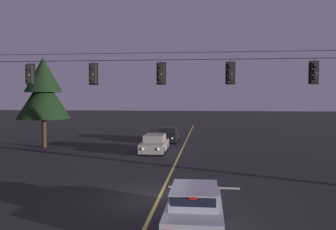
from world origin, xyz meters
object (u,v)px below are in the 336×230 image
Objects in this scene: traffic_light_leftmost at (29,74)px; tree_verge_near at (43,91)px; traffic_light_centre at (161,73)px; traffic_light_right_inner at (231,73)px; traffic_light_rightmost at (315,72)px; car_oncoming_lead at (155,144)px; traffic_light_left_inner at (93,74)px; car_waiting_near_lane at (194,208)px; car_oncoming_trailing at (168,135)px.

traffic_light_leftmost is 0.16× the size of tree_verge_near.
traffic_light_centre is at bearing 0.00° from traffic_light_leftmost.
traffic_light_leftmost is 12.40m from tree_verge_near.
traffic_light_centre is 3.39m from traffic_light_right_inner.
car_oncoming_lead is at bearing 132.74° from traffic_light_rightmost.
traffic_light_right_inner is at bearing 0.00° from traffic_light_centre.
car_waiting_near_lane is at bearing -47.34° from traffic_light_left_inner.
traffic_light_centre is 1.00× the size of traffic_light_right_inner.
traffic_light_rightmost is 0.16× the size of tree_verge_near.
traffic_light_centre and traffic_light_right_inner have the same top height.
traffic_light_left_inner reaches higher than car_oncoming_lead.
tree_verge_near reaches higher than traffic_light_left_inner.
traffic_light_rightmost is at bearing -31.28° from tree_verge_near.
tree_verge_near reaches higher than traffic_light_right_inner.
traffic_light_left_inner is at bearing 0.00° from traffic_light_leftmost.
traffic_light_left_inner is 1.00× the size of traffic_light_rightmost.
car_waiting_near_lane is (1.88, -5.80, -4.85)m from traffic_light_centre.
traffic_light_left_inner is 0.16× the size of tree_verge_near.
tree_verge_near is (-4.72, 11.44, -0.72)m from traffic_light_leftmost.
tree_verge_near is at bearing 135.24° from traffic_light_centre.
traffic_light_right_inner is (6.86, 0.00, 0.00)m from traffic_light_left_inner.
car_oncoming_trailing is at bearing 118.01° from traffic_light_rightmost.
traffic_light_rightmost reaches higher than car_waiting_near_lane.
car_waiting_near_lane is 0.98× the size of car_oncoming_lead.
traffic_light_rightmost is 0.28× the size of car_oncoming_lead.
car_oncoming_lead is 1.00× the size of car_oncoming_trailing.
car_waiting_near_lane is (5.34, -5.80, -4.85)m from traffic_light_left_inner.
traffic_light_left_inner is at bearing -97.11° from car_oncoming_trailing.
tree_verge_near is (-8.07, 11.44, -0.72)m from traffic_light_left_inner.
traffic_light_left_inner is 3.46m from traffic_light_centre.
traffic_light_right_inner and traffic_light_rightmost have the same top height.
car_oncoming_lead is (5.04, 9.82, -4.85)m from traffic_light_leftmost.
tree_verge_near is (-10.12, -4.94, 4.13)m from car_oncoming_trailing.
traffic_light_centre is 0.28× the size of car_oncoming_trailing.
traffic_light_rightmost reaches higher than car_oncoming_lead.
tree_verge_near is at bearing 148.72° from traffic_light_rightmost.
traffic_light_rightmost is (14.11, 0.00, 0.00)m from traffic_light_leftmost.
car_oncoming_lead is at bearing 100.28° from traffic_light_centre.
traffic_light_centre is 17.14m from car_oncoming_trailing.
traffic_light_centre is at bearing 180.00° from traffic_light_right_inner.
traffic_light_right_inner is at bearing -62.23° from car_oncoming_lead.
traffic_light_centre is (6.82, 0.00, 0.00)m from traffic_light_leftmost.
tree_verge_near reaches higher than traffic_light_leftmost.
traffic_light_left_inner reaches higher than car_waiting_near_lane.
traffic_light_leftmost is at bearing 180.00° from traffic_light_rightmost.
traffic_light_leftmost is at bearing 180.00° from traffic_light_right_inner.
car_waiting_near_lane and car_oncoming_trailing have the same top height.
car_oncoming_lead is at bearing 62.85° from traffic_light_leftmost.
traffic_light_rightmost is at bearing 46.93° from car_waiting_near_lane.
traffic_light_rightmost is at bearing 0.00° from traffic_light_leftmost.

